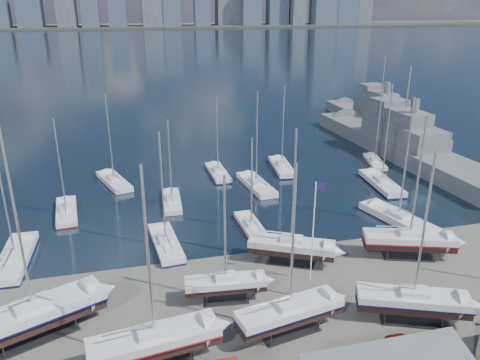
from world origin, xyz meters
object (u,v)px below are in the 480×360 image
object	(u,v)px
sailboat_cradle_0	(34,315)
naval_ship_west	(378,120)
naval_ship_east	(401,147)
flagpole	(314,226)

from	to	relation	value
sailboat_cradle_0	naval_ship_west	distance (m)	89.82
naval_ship_east	flagpole	bearing A→B (deg)	134.68
naval_ship_east	naval_ship_west	world-z (taller)	naval_ship_east
sailboat_cradle_0	naval_ship_west	world-z (taller)	sailboat_cradle_0
flagpole	naval_ship_east	bearing A→B (deg)	47.75
naval_ship_west	flagpole	distance (m)	70.27
flagpole	sailboat_cradle_0	bearing A→B (deg)	-174.78
sailboat_cradle_0	naval_ship_east	size ratio (longest dim) A/B	0.36
sailboat_cradle_0	naval_ship_east	world-z (taller)	sailboat_cradle_0
sailboat_cradle_0	naval_ship_east	xyz separation A→B (m)	(59.98, 39.09, -0.57)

